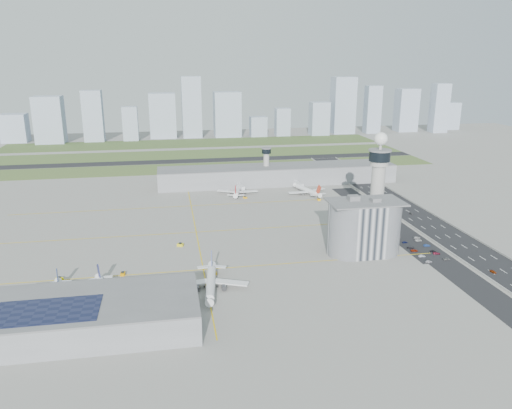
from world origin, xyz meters
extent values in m
plane|color=#9A978F|center=(0.00, 0.00, 0.00)|extent=(1000.00, 1000.00, 0.00)
cube|color=#3E5729|center=(-20.00, 225.00, 0.04)|extent=(480.00, 50.00, 0.08)
cube|color=#3E5528|center=(-20.00, 300.00, 0.04)|extent=(480.00, 60.00, 0.08)
cube|color=#3E5829|center=(-20.00, 380.00, 0.04)|extent=(480.00, 70.00, 0.08)
cube|color=black|center=(-20.00, 262.00, 0.06)|extent=(480.00, 22.00, 0.10)
cube|color=black|center=(115.00, 0.00, 0.05)|extent=(28.00, 500.00, 0.10)
cube|color=#9E9E99|center=(101.00, 0.00, 0.60)|extent=(0.60, 500.00, 1.20)
cube|color=#9E9E99|center=(129.00, 0.00, 0.60)|extent=(0.60, 500.00, 1.20)
cube|color=black|center=(90.00, -10.00, 0.04)|extent=(18.00, 260.00, 0.08)
cube|color=black|center=(88.00, -22.00, 0.05)|extent=(20.00, 44.00, 0.10)
cube|color=yellow|center=(-40.00, -30.00, 0.01)|extent=(260.00, 0.60, 0.01)
cube|color=yellow|center=(-40.00, 30.00, 0.01)|extent=(260.00, 0.60, 0.01)
cube|color=yellow|center=(-40.00, 90.00, 0.01)|extent=(260.00, 0.60, 0.01)
cube|color=yellow|center=(-40.00, 30.00, 0.01)|extent=(0.60, 260.00, 0.01)
cylinder|color=#ADAAA5|center=(72.00, 8.00, 24.00)|extent=(8.40, 8.40, 48.00)
cylinder|color=#ADAAA5|center=(72.00, 8.00, 46.00)|extent=(11.00, 11.00, 4.00)
cylinder|color=black|center=(72.00, 8.00, 50.00)|extent=(13.00, 13.00, 6.00)
cylinder|color=slate|center=(72.00, 8.00, 53.50)|extent=(14.00, 14.00, 1.00)
cylinder|color=#ADAAA5|center=(72.00, 8.00, 56.00)|extent=(1.60, 1.60, 5.00)
sphere|color=white|center=(72.00, 8.00, 60.50)|extent=(8.00, 8.00, 8.00)
cylinder|color=#ADAAA5|center=(30.00, 150.00, 14.00)|extent=(5.00, 5.00, 28.00)
cylinder|color=black|center=(30.00, 150.00, 29.00)|extent=(8.00, 8.00, 4.00)
cylinder|color=slate|center=(30.00, 150.00, 31.50)|extent=(8.60, 8.60, 0.80)
cube|color=#B2B2B7|center=(52.00, -22.00, 15.00)|extent=(18.00, 24.00, 30.00)
cylinder|color=#B2B2B7|center=(43.00, -22.00, 15.00)|extent=(24.00, 24.00, 30.00)
cylinder|color=#B2B2B7|center=(61.00, -22.00, 15.00)|extent=(24.00, 24.00, 30.00)
cube|color=slate|center=(52.00, -22.00, 30.40)|extent=(42.00, 24.00, 0.80)
cube|color=slate|center=(46.00, -19.00, 32.00)|extent=(6.00, 5.00, 3.00)
cube|color=slate|center=(57.00, -24.00, 31.70)|extent=(5.00, 4.00, 2.40)
cube|color=gray|center=(40.00, 148.00, 7.50)|extent=(210.00, 32.00, 15.00)
cube|color=slate|center=(40.00, 148.00, 15.40)|extent=(210.00, 32.00, 0.80)
cube|color=gray|center=(-88.00, -82.00, 6.00)|extent=(84.00, 42.00, 12.00)
cube|color=slate|center=(-88.00, -82.00, 12.40)|extent=(84.00, 42.00, 0.80)
cube|color=black|center=(-105.00, -88.00, 12.90)|extent=(40.00, 22.00, 0.20)
imported|color=#BCBAC1|center=(82.12, -42.29, 0.64)|extent=(3.90, 1.95, 1.27)
imported|color=#9095A5|center=(82.35, -34.22, 0.63)|extent=(3.89, 1.48, 1.27)
imported|color=#982008|center=(82.21, -25.63, 0.57)|extent=(4.28, 2.36, 1.13)
imported|color=#26242B|center=(82.35, -21.24, 0.60)|extent=(4.24, 2.03, 1.19)
imported|color=#11184A|center=(83.04, -12.03, 0.55)|extent=(3.36, 1.61, 1.11)
imported|color=#BCBCBC|center=(82.65, -2.54, 0.60)|extent=(3.69, 1.44, 1.20)
imported|color=slate|center=(93.83, -40.61, 0.54)|extent=(3.98, 1.94, 1.09)
imported|color=maroon|center=(92.66, -31.96, 0.58)|extent=(4.24, 2.30, 1.17)
imported|color=black|center=(92.41, -28.44, 0.55)|extent=(3.41, 1.78, 1.11)
imported|color=navy|center=(93.32, -19.53, 0.64)|extent=(3.93, 1.46, 1.29)
imported|color=silver|center=(92.66, -10.56, 0.59)|extent=(4.39, 2.24, 1.19)
imported|color=#ABABAB|center=(94.03, -6.15, 0.62)|extent=(4.35, 1.98, 1.24)
imported|color=maroon|center=(108.37, -60.70, 0.65)|extent=(2.06, 3.98, 1.29)
imported|color=black|center=(114.18, 41.23, 0.65)|extent=(1.46, 3.96, 1.29)
imported|color=#191248|center=(122.53, 120.59, 0.63)|extent=(2.40, 4.65, 1.25)
imported|color=gray|center=(107.51, 177.65, 0.65)|extent=(1.97, 3.97, 1.30)
cube|color=#9EADC1|center=(-252.58, 431.35, 18.47)|extent=(32.30, 25.84, 36.93)
cube|color=#9EADC1|center=(-204.47, 415.19, 30.18)|extent=(35.81, 28.65, 60.36)
cube|color=#9EADC1|center=(-150.11, 419.66, 33.44)|extent=(25.49, 20.39, 66.89)
cube|color=#9EADC1|center=(-102.68, 417.90, 22.60)|extent=(20.04, 16.03, 45.20)
cube|color=#9EADC1|center=(-59.44, 436.89, 30.61)|extent=(35.76, 28.61, 61.22)
cube|color=#9EADC1|center=(-19.42, 431.56, 41.69)|extent=(26.33, 21.06, 83.39)
cube|color=#9EADC1|center=(30.27, 432.32, 31.06)|extent=(36.96, 29.57, 62.11)
cube|color=#9EADC1|center=(73.27, 423.68, 13.87)|extent=(23.01, 18.41, 27.75)
cube|color=#9EADC1|center=(108.28, 423.34, 19.48)|extent=(20.22, 16.18, 38.97)
cube|color=#9EADC1|center=(162.17, 421.29, 23.44)|extent=(26.14, 20.92, 46.89)
cube|color=#9EADC1|center=(201.27, 433.27, 40.60)|extent=(32.26, 25.81, 81.20)
cube|color=#9EADC1|center=(244.74, 426.38, 34.37)|extent=(21.59, 17.28, 68.75)
cube|color=#9EADC1|center=(302.83, 435.54, 31.70)|extent=(30.25, 24.20, 63.40)
cube|color=#9EADC1|center=(345.49, 415.96, 35.78)|extent=(23.04, 18.43, 71.56)
cube|color=#9EADC1|center=(382.05, 443.29, 20.53)|extent=(22.64, 18.11, 41.06)
camera|label=1|loc=(-55.67, -274.09, 107.66)|focal=35.00mm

